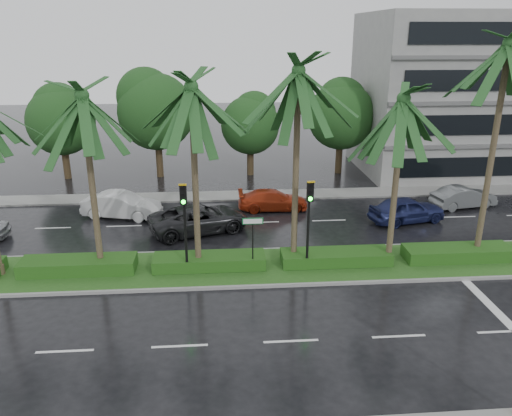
{
  "coord_description": "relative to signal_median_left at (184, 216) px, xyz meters",
  "views": [
    {
      "loc": [
        -2.43,
        -20.26,
        10.56
      ],
      "look_at": [
        -0.77,
        1.5,
        2.85
      ],
      "focal_mm": 35.0,
      "sensor_mm": 36.0,
      "label": 1
    }
  ],
  "objects": [
    {
      "name": "ground",
      "position": [
        4.0,
        -0.3,
        -3.0
      ],
      "size": [
        120.0,
        120.0,
        0.0
      ],
      "primitive_type": "plane",
      "color": "black",
      "rests_on": "ground"
    },
    {
      "name": "far_sidewalk",
      "position": [
        4.0,
        11.7,
        -2.94
      ],
      "size": [
        40.0,
        2.0,
        0.12
      ],
      "primitive_type": "cube",
      "color": "gray",
      "rests_on": "ground"
    },
    {
      "name": "median",
      "position": [
        4.0,
        0.7,
        -2.92
      ],
      "size": [
        36.0,
        4.0,
        0.15
      ],
      "color": "gray",
      "rests_on": "ground"
    },
    {
      "name": "hedge",
      "position": [
        4.0,
        0.7,
        -2.55
      ],
      "size": [
        35.2,
        1.4,
        0.6
      ],
      "color": "#1F4E16",
      "rests_on": "median"
    },
    {
      "name": "lane_markings",
      "position": [
        7.04,
        -0.73,
        -2.99
      ],
      "size": [
        34.0,
        13.06,
        0.01
      ],
      "color": "silver",
      "rests_on": "ground"
    },
    {
      "name": "palm_row",
      "position": [
        2.76,
        0.72,
        4.97
      ],
      "size": [
        26.3,
        4.2,
        10.79
      ],
      "color": "#463628",
      "rests_on": "median"
    },
    {
      "name": "signal_median_left",
      "position": [
        0.0,
        0.0,
        0.0
      ],
      "size": [
        0.34,
        0.42,
        4.36
      ],
      "color": "black",
      "rests_on": "median"
    },
    {
      "name": "signal_median_right",
      "position": [
        5.5,
        0.0,
        0.0
      ],
      "size": [
        0.34,
        0.42,
        4.36
      ],
      "color": "black",
      "rests_on": "median"
    },
    {
      "name": "street_sign",
      "position": [
        3.0,
        0.18,
        -0.87
      ],
      "size": [
        0.95,
        0.09,
        2.6
      ],
      "color": "black",
      "rests_on": "median"
    },
    {
      "name": "bg_trees",
      "position": [
        2.99,
        17.29,
        1.73
      ],
      "size": [
        32.8,
        5.69,
        8.22
      ],
      "color": "#342917",
      "rests_on": "ground"
    },
    {
      "name": "building",
      "position": [
        21.0,
        17.7,
        3.0
      ],
      "size": [
        16.0,
        10.0,
        12.0
      ],
      "primitive_type": "cube",
      "color": "gray",
      "rests_on": "ground"
    },
    {
      "name": "car_white",
      "position": [
        -4.34,
        8.21,
        -2.23
      ],
      "size": [
        2.66,
        4.89,
        1.53
      ],
      "primitive_type": "imported",
      "rotation": [
        0.0,
        0.0,
        1.34
      ],
      "color": "silver",
      "rests_on": "ground"
    },
    {
      "name": "car_darkgrey",
      "position": [
        0.38,
        5.54,
        -2.23
      ],
      "size": [
        4.22,
        6.04,
        1.53
      ],
      "primitive_type": "imported",
      "rotation": [
        0.0,
        0.0,
        1.91
      ],
      "color": "#232326",
      "rests_on": "ground"
    },
    {
      "name": "car_red",
      "position": [
        4.88,
        8.92,
        -2.37
      ],
      "size": [
        1.77,
        4.35,
        1.26
      ],
      "primitive_type": "imported",
      "rotation": [
        0.0,
        0.0,
        1.57
      ],
      "color": "#A72D12",
      "rests_on": "ground"
    },
    {
      "name": "car_blue",
      "position": [
        12.47,
        6.17,
        -2.24
      ],
      "size": [
        2.76,
        4.76,
        1.52
      ],
      "primitive_type": "imported",
      "rotation": [
        0.0,
        0.0,
        1.8
      ],
      "color": "#1A2150",
      "rests_on": "ground"
    },
    {
      "name": "car_grey",
      "position": [
        17.0,
        8.41,
        -2.32
      ],
      "size": [
        2.23,
        4.34,
        1.36
      ],
      "primitive_type": "imported",
      "rotation": [
        0.0,
        0.0,
        1.77
      ],
      "color": "#5C6062",
      "rests_on": "ground"
    }
  ]
}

